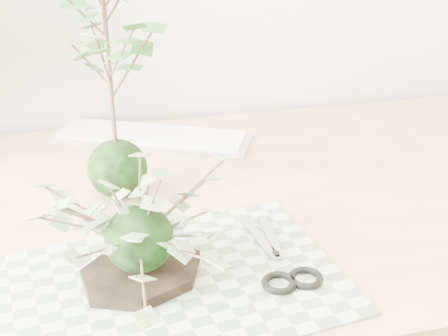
% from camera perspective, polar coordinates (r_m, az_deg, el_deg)
% --- Properties ---
extents(desk, '(1.60, 0.70, 0.74)m').
position_cam_1_polar(desk, '(1.01, -6.29, -7.92)').
color(desk, tan).
rests_on(desk, ground_plane).
extents(cutting_mat, '(0.46, 0.34, 0.00)m').
position_cam_1_polar(cutting_mat, '(0.79, -4.93, -10.67)').
color(cutting_mat, '#566C56').
rests_on(cutting_mat, desk).
extents(stone_dish, '(0.22, 0.22, 0.01)m').
position_cam_1_polar(stone_dish, '(0.80, -7.54, -9.43)').
color(stone_dish, black).
rests_on(stone_dish, cutting_mat).
extents(ivy_kokedama, '(0.26, 0.26, 0.17)m').
position_cam_1_polar(ivy_kokedama, '(0.75, -7.94, -3.85)').
color(ivy_kokedama, black).
rests_on(ivy_kokedama, stone_dish).
extents(maple_kokedama, '(0.22, 0.22, 0.39)m').
position_cam_1_polar(maple_kokedama, '(0.91, -10.80, 12.77)').
color(maple_kokedama, black).
rests_on(maple_kokedama, desk).
extents(keyboard, '(0.39, 0.26, 0.01)m').
position_cam_1_polar(keyboard, '(1.19, -6.67, 2.88)').
color(keyboard, '#B7B6BD').
rests_on(keyboard, desk).
extents(scissors, '(0.08, 0.18, 0.01)m').
position_cam_1_polar(scissors, '(0.81, 5.58, -9.26)').
color(scissors, '#9F9F9F').
rests_on(scissors, cutting_mat).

